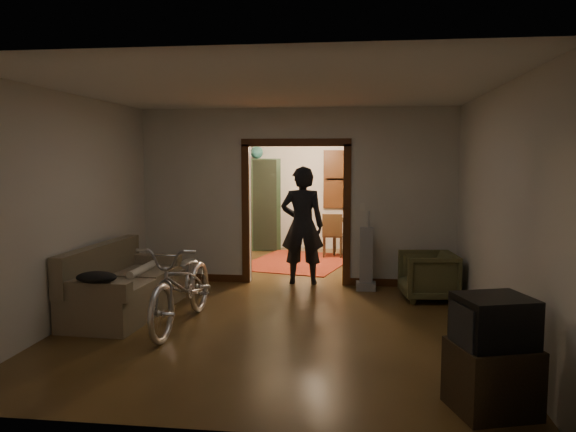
% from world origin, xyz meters
% --- Properties ---
extents(floor, '(5.00, 8.50, 0.01)m').
position_xyz_m(floor, '(0.00, 0.00, 0.00)').
color(floor, '#3E2A13').
rests_on(floor, ground).
extents(ceiling, '(5.00, 8.50, 0.01)m').
position_xyz_m(ceiling, '(0.00, 0.00, 2.80)').
color(ceiling, white).
rests_on(ceiling, floor).
extents(wall_back, '(5.00, 0.02, 2.80)m').
position_xyz_m(wall_back, '(0.00, 4.25, 1.40)').
color(wall_back, beige).
rests_on(wall_back, floor).
extents(wall_left, '(0.02, 8.50, 2.80)m').
position_xyz_m(wall_left, '(-2.50, 0.00, 1.40)').
color(wall_left, beige).
rests_on(wall_left, floor).
extents(wall_right, '(0.02, 8.50, 2.80)m').
position_xyz_m(wall_right, '(2.50, 0.00, 1.40)').
color(wall_right, beige).
rests_on(wall_right, floor).
extents(partition_wall, '(5.00, 0.14, 2.80)m').
position_xyz_m(partition_wall, '(0.00, 0.75, 1.40)').
color(partition_wall, beige).
rests_on(partition_wall, floor).
extents(door_casing, '(1.74, 0.20, 2.32)m').
position_xyz_m(door_casing, '(0.00, 0.75, 1.10)').
color(door_casing, '#3E1F0E').
rests_on(door_casing, floor).
extents(far_window, '(0.98, 0.06, 1.28)m').
position_xyz_m(far_window, '(0.70, 4.21, 1.55)').
color(far_window, black).
rests_on(far_window, wall_back).
extents(chandelier, '(0.24, 0.24, 0.24)m').
position_xyz_m(chandelier, '(0.00, 2.50, 2.35)').
color(chandelier, '#FFE0A5').
rests_on(chandelier, ceiling).
extents(light_switch, '(0.08, 0.01, 0.12)m').
position_xyz_m(light_switch, '(1.05, 0.68, 1.25)').
color(light_switch, silver).
rests_on(light_switch, partition_wall).
extents(sofa, '(0.99, 2.00, 0.90)m').
position_xyz_m(sofa, '(-1.98, -1.33, 0.45)').
color(sofa, brown).
rests_on(sofa, floor).
extents(rolled_paper, '(0.10, 0.82, 0.10)m').
position_xyz_m(rolled_paper, '(-1.88, -1.03, 0.53)').
color(rolled_paper, beige).
rests_on(rolled_paper, sofa).
extents(jacket, '(0.46, 0.35, 0.13)m').
position_xyz_m(jacket, '(-1.93, -2.24, 0.68)').
color(jacket, black).
rests_on(jacket, sofa).
extents(bicycle, '(0.74, 1.98, 1.03)m').
position_xyz_m(bicycle, '(-1.09, -1.76, 0.51)').
color(bicycle, silver).
rests_on(bicycle, floor).
extents(armchair, '(0.84, 0.82, 0.69)m').
position_xyz_m(armchair, '(1.99, -0.08, 0.34)').
color(armchair, '#4D4D2B').
rests_on(armchair, floor).
extents(tv_stand, '(0.74, 0.71, 0.55)m').
position_xyz_m(tv_stand, '(2.07, -3.65, 0.28)').
color(tv_stand, black).
rests_on(tv_stand, floor).
extents(crt_tv, '(0.67, 0.63, 0.47)m').
position_xyz_m(crt_tv, '(2.07, -3.65, 0.70)').
color(crt_tv, black).
rests_on(crt_tv, tv_stand).
extents(vacuum, '(0.36, 0.32, 0.97)m').
position_xyz_m(vacuum, '(1.12, 0.40, 0.49)').
color(vacuum, gray).
rests_on(vacuum, floor).
extents(person, '(0.71, 0.48, 1.89)m').
position_xyz_m(person, '(0.10, 0.72, 0.94)').
color(person, black).
rests_on(person, floor).
extents(oriental_rug, '(2.29, 2.69, 0.02)m').
position_xyz_m(oriental_rug, '(-0.16, 2.53, 0.01)').
color(oriental_rug, maroon).
rests_on(oriental_rug, floor).
extents(locker, '(1.10, 0.77, 2.00)m').
position_xyz_m(locker, '(-1.23, 4.01, 1.00)').
color(locker, '#1E321E').
rests_on(locker, floor).
extents(globe, '(0.27, 0.27, 0.27)m').
position_xyz_m(globe, '(-1.23, 4.01, 1.94)').
color(globe, '#1E5972').
rests_on(globe, locker).
extents(desk, '(1.13, 0.84, 0.75)m').
position_xyz_m(desk, '(0.95, 3.57, 0.37)').
color(desk, '#322010').
rests_on(desk, floor).
extents(desk_chair, '(0.47, 0.47, 0.90)m').
position_xyz_m(desk_chair, '(0.47, 3.22, 0.45)').
color(desk_chair, '#322010').
rests_on(desk_chair, floor).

